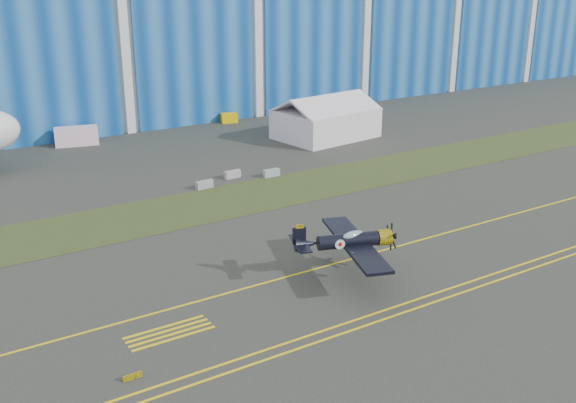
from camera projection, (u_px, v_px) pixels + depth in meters
ground at (319, 240)px, 61.37m from camera, size 260.00×260.00×0.00m
grass_median at (245, 197)px, 72.54m from camera, size 260.00×10.00×0.02m
hangar at (78, 20)px, 113.70m from camera, size 220.00×45.70×30.00m
taxiway_centreline at (352, 259)px, 57.38m from camera, size 200.00×0.20×0.02m
edge_line_near at (430, 303)px, 49.80m from camera, size 80.00×0.20×0.02m
edge_line_far at (421, 298)px, 50.59m from camera, size 80.00×0.20×0.02m
hold_short_ladder at (169, 333)px, 45.85m from camera, size 6.00×2.40×0.02m
guard_board_left at (132, 376)px, 40.67m from camera, size 1.20×0.15×0.35m
warbird at (349, 241)px, 53.16m from camera, size 12.71×13.94×3.41m
tent at (326, 116)px, 96.84m from camera, size 14.75×11.62×6.31m
shipping_container at (76, 136)px, 93.41m from camera, size 6.17×3.58×2.51m
tug at (229, 118)px, 106.98m from camera, size 2.84×2.18×1.47m
barrier_a at (204, 185)px, 75.36m from camera, size 2.04×0.76×0.90m
barrier_b at (232, 174)px, 79.08m from camera, size 2.03×0.71×0.90m
barrier_c at (272, 173)px, 79.59m from camera, size 2.03×0.70×0.90m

